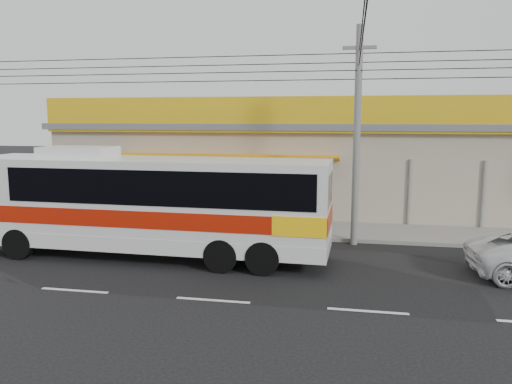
# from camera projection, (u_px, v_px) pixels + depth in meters

# --- Properties ---
(ground) EXTENTS (120.00, 120.00, 0.00)m
(ground) POSITION_uv_depth(u_px,v_px,m) (235.00, 272.00, 15.61)
(ground) COLOR black
(ground) RESTS_ON ground
(sidewalk) EXTENTS (30.00, 3.20, 0.15)m
(sidewalk) POSITION_uv_depth(u_px,v_px,m) (267.00, 228.00, 21.42)
(sidewalk) COLOR gray
(sidewalk) RESTS_ON ground
(lane_markings) EXTENTS (50.00, 0.12, 0.01)m
(lane_markings) POSITION_uv_depth(u_px,v_px,m) (213.00, 300.00, 13.18)
(lane_markings) COLOR silver
(lane_markings) RESTS_ON ground
(storefront_building) EXTENTS (22.60, 9.20, 5.70)m
(storefront_building) POSITION_uv_depth(u_px,v_px,m) (284.00, 164.00, 26.47)
(storefront_building) COLOR #AB9D8A
(storefront_building) RESTS_ON ground
(coach_bus) EXTENTS (12.33, 2.81, 3.78)m
(coach_bus) POSITION_uv_depth(u_px,v_px,m) (154.00, 200.00, 16.93)
(coach_bus) COLOR silver
(coach_bus) RESTS_ON ground
(motorbike_red) EXTENTS (1.69, 1.23, 0.85)m
(motorbike_red) POSITION_uv_depth(u_px,v_px,m) (54.00, 215.00, 21.81)
(motorbike_red) COLOR #9A240B
(motorbike_red) RESTS_ON sidewalk
(motorbike_dark) EXTENTS (1.67, 0.56, 0.99)m
(motorbike_dark) POSITION_uv_depth(u_px,v_px,m) (112.00, 214.00, 21.55)
(motorbike_dark) COLOR black
(motorbike_dark) RESTS_ON sidewalk
(utility_pole) EXTENTS (34.00, 14.00, 8.08)m
(utility_pole) POSITION_uv_depth(u_px,v_px,m) (359.00, 65.00, 18.01)
(utility_pole) COLOR slate
(utility_pole) RESTS_ON ground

